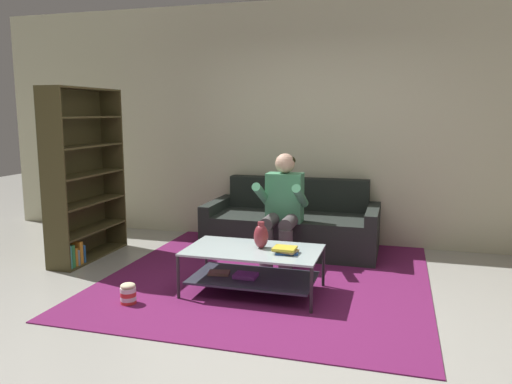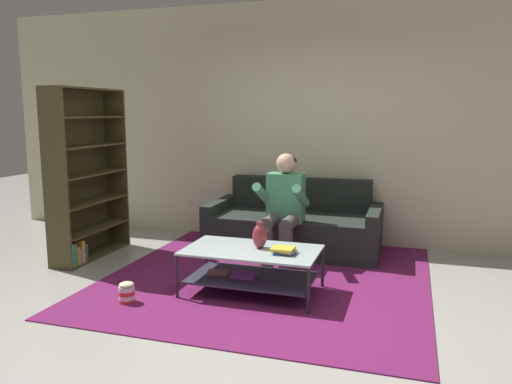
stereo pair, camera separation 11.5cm
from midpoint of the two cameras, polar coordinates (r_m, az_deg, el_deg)
ground at (r=4.08m, az=-0.34°, el=-13.79°), size 16.80×16.80×0.00m
back_partition at (r=6.15m, az=6.74°, el=7.77°), size 8.40×0.12×2.90m
couch at (r=5.80m, az=4.97°, el=-4.00°), size 1.94×0.91×0.81m
person_seated_center at (r=5.22m, az=3.76°, el=-1.43°), size 0.50×0.58×1.16m
coffee_table at (r=4.43m, az=0.17°, el=-8.21°), size 1.17×0.67×0.40m
area_rug at (r=5.07m, az=2.57°, el=-9.07°), size 3.00×3.44×0.01m
vase at (r=4.40m, az=1.17°, el=-5.02°), size 0.13×0.13×0.24m
book_stack at (r=4.26m, az=3.97°, el=-6.68°), size 0.22×0.19×0.05m
bookshelf at (r=5.73m, az=-18.63°, el=1.19°), size 0.29×1.10×1.84m
popcorn_tub at (r=4.38m, az=-13.82°, el=-11.10°), size 0.13×0.13×0.19m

